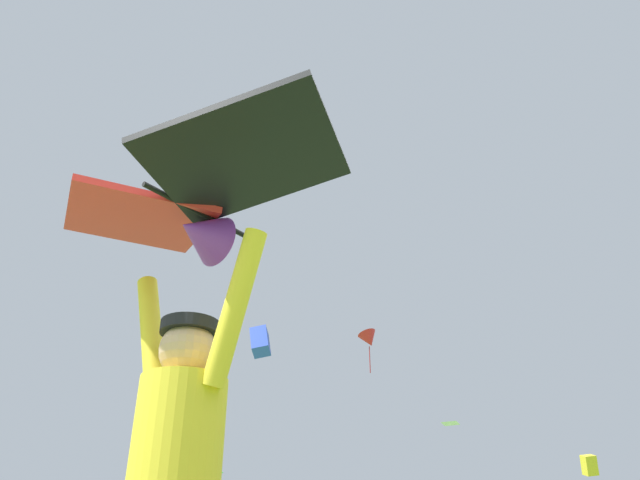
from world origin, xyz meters
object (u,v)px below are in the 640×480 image
distant_kite_white_mid_left (450,423)px  held_stunt_kite (191,203)px  distant_kite_red_far_center (369,340)px  distant_kite_blue_low_right (260,342)px  distant_kite_yellow_low_left (589,465)px

distant_kite_white_mid_left → held_stunt_kite: bearing=-80.7°
distant_kite_red_far_center → distant_kite_blue_low_right: bearing=-94.7°
distant_kite_white_mid_left → distant_kite_yellow_low_left: (4.42, 11.75, -0.10)m
held_stunt_kite → distant_kite_white_mid_left: bearing=99.3°
held_stunt_kite → distant_kite_blue_low_right: (-11.76, 21.64, 8.20)m
distant_kite_blue_low_right → distant_kite_white_mid_left: distant_kite_blue_low_right is taller
distant_kite_white_mid_left → distant_kite_yellow_low_left: bearing=69.4°
distant_kite_yellow_low_left → held_stunt_kite: bearing=-91.2°
distant_kite_blue_low_right → distant_kite_white_mid_left: (8.06, 0.88, -4.16)m
distant_kite_yellow_low_left → distant_kite_blue_low_right: bearing=-134.7°
held_stunt_kite → distant_kite_yellow_low_left: distant_kite_yellow_low_left is taller
distant_kite_white_mid_left → distant_kite_red_far_center: bearing=121.8°
distant_kite_red_far_center → distant_kite_white_mid_left: distant_kite_red_far_center is taller
held_stunt_kite → distant_kite_white_mid_left: 23.18m
distant_kite_blue_low_right → distant_kite_yellow_low_left: (12.48, 12.63, -4.26)m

